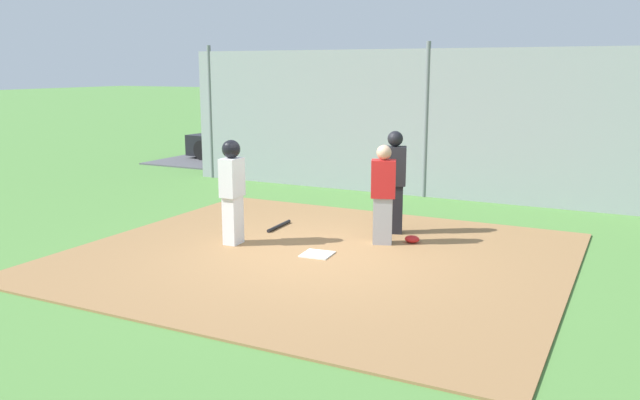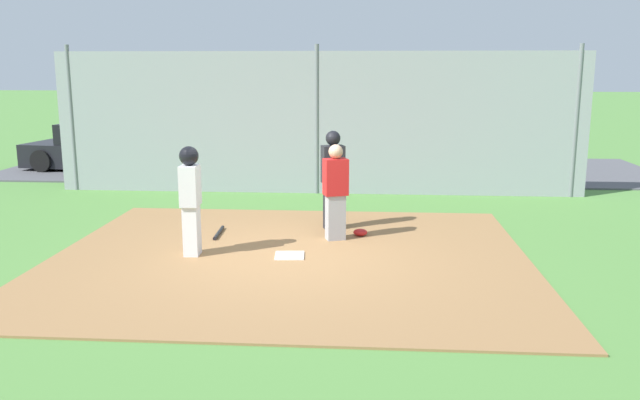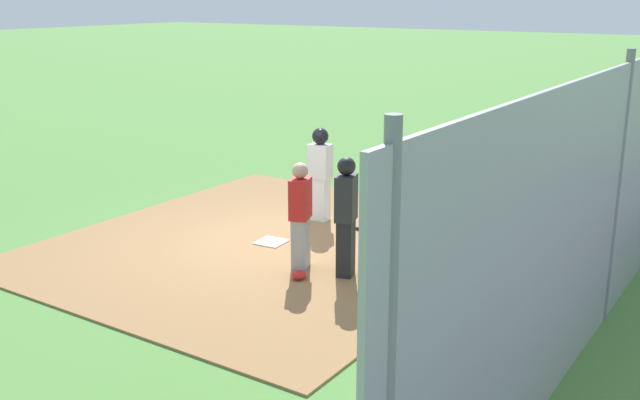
{
  "view_description": "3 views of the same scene",
  "coord_description": "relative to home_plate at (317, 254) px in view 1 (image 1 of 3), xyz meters",
  "views": [
    {
      "loc": [
        -4.26,
        8.38,
        2.8
      ],
      "look_at": [
        0.31,
        -0.71,
        0.72
      ],
      "focal_mm": 36.37,
      "sensor_mm": 36.0,
      "label": 1
    },
    {
      "loc": [
        -1.18,
        9.46,
        2.85
      ],
      "look_at": [
        -0.36,
        -1.37,
        0.63
      ],
      "focal_mm": 36.55,
      "sensor_mm": 36.0,
      "label": 2
    },
    {
      "loc": [
        -9.1,
        -7.03,
        3.96
      ],
      "look_at": [
        0.4,
        -0.69,
        0.77
      ],
      "focal_mm": 41.66,
      "sensor_mm": 36.0,
      "label": 3
    }
  ],
  "objects": [
    {
      "name": "parked_car_dark",
      "position": [
        6.22,
        -8.18,
        0.57
      ],
      "size": [
        4.38,
        2.28,
        1.28
      ],
      "rotation": [
        0.0,
        0.0,
        -0.12
      ],
      "color": "black",
      "rests_on": "parking_lot"
    },
    {
      "name": "parked_car_white",
      "position": [
        -2.46,
        -8.62,
        0.57
      ],
      "size": [
        4.3,
        2.09,
        1.28
      ],
      "rotation": [
        0.0,
        0.0,
        -0.07
      ],
      "color": "silver",
      "rests_on": "parking_lot"
    },
    {
      "name": "backstop_fence",
      "position": [
        0.0,
        -5.22,
        1.56
      ],
      "size": [
        12.0,
        0.1,
        3.35
      ],
      "color": "#93999E",
      "rests_on": "ground_plane"
    },
    {
      "name": "home_plate",
      "position": [
        0.0,
        0.0,
        0.0
      ],
      "size": [
        0.48,
        0.48,
        0.02
      ],
      "primitive_type": "cube",
      "rotation": [
        0.0,
        0.0,
        0.09
      ],
      "color": "white",
      "rests_on": "dirt_infield"
    },
    {
      "name": "ground_plane",
      "position": [
        0.0,
        0.0,
        -0.04
      ],
      "size": [
        140.0,
        140.0,
        0.0
      ],
      "primitive_type": "plane",
      "color": "#51843D"
    },
    {
      "name": "catcher",
      "position": [
        -0.64,
        -1.04,
        0.81
      ],
      "size": [
        0.44,
        0.37,
        1.59
      ],
      "rotation": [
        0.0,
        0.0,
        1.91
      ],
      "color": "#9E9EA3",
      "rests_on": "dirt_infield"
    },
    {
      "name": "baseball_bat",
      "position": [
        1.37,
        -1.21,
        0.02
      ],
      "size": [
        0.1,
        0.81,
        0.06
      ],
      "primitive_type": "cylinder",
      "rotation": [
        0.0,
        1.57,
        4.76
      ],
      "color": "black",
      "rests_on": "dirt_infield"
    },
    {
      "name": "runner",
      "position": [
        1.49,
        0.03,
        0.95
      ],
      "size": [
        0.29,
        0.39,
        1.67
      ],
      "rotation": [
        0.0,
        0.0,
        3.18
      ],
      "color": "silver",
      "rests_on": "dirt_infield"
    },
    {
      "name": "parking_lot",
      "position": [
        0.0,
        -8.71,
        -0.02
      ],
      "size": [
        18.0,
        5.2,
        0.04
      ],
      "primitive_type": "cube",
      "color": "#515156",
      "rests_on": "ground_plane"
    },
    {
      "name": "parked_car_silver",
      "position": [
        0.21,
        -9.03,
        0.57
      ],
      "size": [
        4.22,
        1.91,
        1.28
      ],
      "rotation": [
        0.0,
        0.0,
        3.15
      ],
      "color": "#B2B2B7",
      "rests_on": "parking_lot"
    },
    {
      "name": "umpire",
      "position": [
        -0.56,
        -1.77,
        0.91
      ],
      "size": [
        0.44,
        0.37,
        1.74
      ],
      "rotation": [
        0.0,
        0.0,
        1.89
      ],
      "color": "black",
      "rests_on": "dirt_infield"
    },
    {
      "name": "dirt_infield",
      "position": [
        0.0,
        0.0,
        -0.03
      ],
      "size": [
        7.2,
        6.4,
        0.03
      ],
      "primitive_type": "cube",
      "color": "olive",
      "rests_on": "ground_plane"
    },
    {
      "name": "catcher_mask",
      "position": [
        -1.05,
        -1.3,
        0.05
      ],
      "size": [
        0.24,
        0.2,
        0.12
      ],
      "primitive_type": "ellipsoid",
      "color": "red",
      "rests_on": "dirt_infield"
    }
  ]
}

